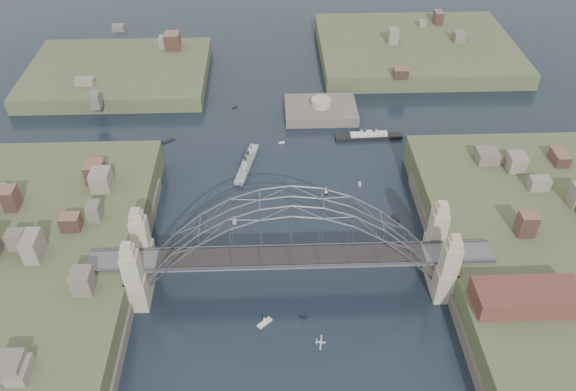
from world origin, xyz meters
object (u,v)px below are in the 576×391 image
at_px(fort_island, 320,115).
at_px(wharf_shed, 527,297).
at_px(bridge, 291,243).
at_px(naval_cruiser_far, 196,86).
at_px(naval_cruiser_near, 247,164).
at_px(ocean_liner, 369,136).

height_order(fort_island, wharf_shed, wharf_shed).
relative_size(bridge, wharf_shed, 4.20).
distance_m(fort_island, naval_cruiser_far, 44.03).
relative_size(naval_cruiser_near, ocean_liner, 0.93).
relative_size(fort_island, naval_cruiser_far, 1.26).
bearing_deg(wharf_shed, naval_cruiser_far, 125.25).
relative_size(bridge, fort_island, 3.82).
distance_m(bridge, wharf_shed, 46.23).
relative_size(bridge, naval_cruiser_near, 4.59).
bearing_deg(fort_island, bridge, -99.73).
height_order(bridge, naval_cruiser_far, bridge).
relative_size(naval_cruiser_far, ocean_liner, 0.89).
height_order(fort_island, naval_cruiser_near, fort_island).
height_order(naval_cruiser_far, ocean_liner, naval_cruiser_far).
bearing_deg(wharf_shed, fort_island, 110.85).
bearing_deg(ocean_liner, naval_cruiser_far, 148.80).
bearing_deg(ocean_liner, fort_island, 132.58).
bearing_deg(ocean_liner, wharf_shed, -74.75).
bearing_deg(naval_cruiser_near, naval_cruiser_far, 111.71).
height_order(bridge, wharf_shed, bridge).
distance_m(bridge, naval_cruiser_near, 46.18).
relative_size(bridge, ocean_liner, 4.28).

